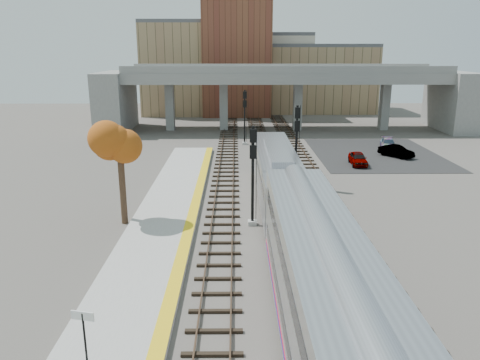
# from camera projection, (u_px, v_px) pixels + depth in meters

# --- Properties ---
(ground) EXTENTS (160.00, 160.00, 0.00)m
(ground) POSITION_uv_depth(u_px,v_px,m) (274.00, 259.00, 27.16)
(ground) COLOR #47423D
(ground) RESTS_ON ground
(platform) EXTENTS (4.50, 60.00, 0.35)m
(platform) POSITION_uv_depth(u_px,v_px,m) (150.00, 257.00, 27.04)
(platform) COLOR #9E9E99
(platform) RESTS_ON ground
(yellow_strip) EXTENTS (0.70, 60.00, 0.01)m
(yellow_strip) POSITION_uv_depth(u_px,v_px,m) (182.00, 254.00, 27.01)
(yellow_strip) COLOR yellow
(yellow_strip) RESTS_ON platform
(tracks) EXTENTS (10.70, 95.00, 0.25)m
(tracks) POSITION_uv_depth(u_px,v_px,m) (274.00, 193.00, 39.17)
(tracks) COLOR black
(tracks) RESTS_ON ground
(overpass) EXTENTS (54.00, 12.00, 9.50)m
(overpass) POSITION_uv_depth(u_px,v_px,m) (284.00, 90.00, 68.94)
(overpass) COLOR slate
(overpass) RESTS_ON ground
(buildings_far) EXTENTS (43.00, 21.00, 20.60)m
(buildings_far) POSITION_uv_depth(u_px,v_px,m) (254.00, 70.00, 89.10)
(buildings_far) COLOR #937C55
(buildings_far) RESTS_ON ground
(parking_lot) EXTENTS (14.00, 18.00, 0.04)m
(parking_lot) POSITION_uv_depth(u_px,v_px,m) (375.00, 154.00, 54.23)
(parking_lot) COLOR black
(parking_lot) RESTS_ON ground
(locomotive) EXTENTS (3.02, 19.05, 4.10)m
(locomotive) POSITION_uv_depth(u_px,v_px,m) (277.00, 174.00, 36.77)
(locomotive) COLOR #A8AAB2
(locomotive) RESTS_ON ground
(coach) EXTENTS (3.03, 25.00, 5.00)m
(coach) POSITION_uv_depth(u_px,v_px,m) (338.00, 342.00, 14.87)
(coach) COLOR #A8AAB2
(coach) RESTS_ON ground
(signal_mast_near) EXTENTS (0.60, 0.64, 6.88)m
(signal_mast_near) POSITION_uv_depth(u_px,v_px,m) (253.00, 178.00, 31.45)
(signal_mast_near) COLOR #9E9E99
(signal_mast_near) RESTS_ON ground
(signal_mast_mid) EXTENTS (0.60, 0.64, 7.16)m
(signal_mast_mid) POSITION_uv_depth(u_px,v_px,m) (296.00, 147.00, 40.35)
(signal_mast_mid) COLOR #9E9E99
(signal_mast_mid) RESTS_ON ground
(signal_mast_far) EXTENTS (0.60, 0.64, 6.83)m
(signal_mast_far) POSITION_uv_depth(u_px,v_px,m) (245.00, 118.00, 58.56)
(signal_mast_far) COLOR #9E9E99
(signal_mast_far) RESTS_ON ground
(station_sign) EXTENTS (0.89, 0.24, 2.27)m
(station_sign) POSITION_uv_depth(u_px,v_px,m) (84.00, 327.00, 17.06)
(station_sign) COLOR black
(station_sign) RESTS_ON platform
(tree) EXTENTS (3.60, 3.60, 8.09)m
(tree) POSITION_uv_depth(u_px,v_px,m) (119.00, 139.00, 31.12)
(tree) COLOR #382619
(tree) RESTS_ON ground
(car_a) EXTENTS (1.80, 4.02, 1.34)m
(car_a) POSITION_uv_depth(u_px,v_px,m) (358.00, 159.00, 48.78)
(car_a) COLOR #99999E
(car_a) RESTS_ON parking_lot
(car_b) EXTENTS (3.55, 4.03, 1.32)m
(car_b) POSITION_uv_depth(u_px,v_px,m) (396.00, 151.00, 52.32)
(car_b) COLOR #99999E
(car_b) RESTS_ON parking_lot
(car_c) EXTENTS (2.50, 4.45, 1.22)m
(car_c) POSITION_uv_depth(u_px,v_px,m) (388.00, 144.00, 56.69)
(car_c) COLOR #99999E
(car_c) RESTS_ON parking_lot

